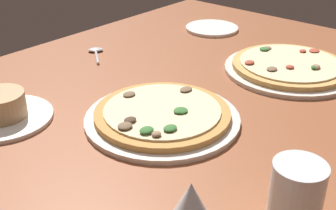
{
  "coord_description": "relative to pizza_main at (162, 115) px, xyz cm",
  "views": [
    {
      "loc": [
        -57.58,
        -48.08,
        45.79
      ],
      "look_at": [
        -1.33,
        0.3,
        7.0
      ],
      "focal_mm": 46.88,
      "sensor_mm": 36.0,
      "label": 1
    }
  ],
  "objects": [
    {
      "name": "dining_table",
      "position": [
        2.72,
        -0.57,
        -3.2
      ],
      "size": [
        150.0,
        110.0,
        4.0
      ],
      "primitive_type": "cube",
      "color": "brown",
      "rests_on": "ground"
    },
    {
      "name": "pizza_main",
      "position": [
        0.0,
        0.0,
        0.0
      ],
      "size": [
        29.84,
        29.84,
        3.39
      ],
      "color": "silver",
      "rests_on": "dining_table"
    },
    {
      "name": "pizza_side",
      "position": [
        37.95,
        -7.29,
        0.0
      ],
      "size": [
        30.92,
        30.92,
        3.39
      ],
      "color": "silver",
      "rests_on": "dining_table"
    },
    {
      "name": "ramekin_on_saucer",
      "position": [
        -19.62,
        23.62,
        0.88
      ],
      "size": [
        18.87,
        18.87,
        5.64
      ],
      "color": "white",
      "rests_on": "dining_table"
    },
    {
      "name": "water_glass",
      "position": [
        -11.04,
        -32.37,
        3.37
      ],
      "size": [
        6.91,
        6.91,
        10.58
      ],
      "color": "silver",
      "rests_on": "dining_table"
    },
    {
      "name": "side_plate",
      "position": [
        52.42,
        25.86,
        -0.75
      ],
      "size": [
        15.99,
        15.99,
        0.9
      ],
      "primitive_type": "cylinder",
      "color": "white",
      "rests_on": "dining_table"
    },
    {
      "name": "spoon",
      "position": [
        15.75,
        37.37,
        -0.75
      ],
      "size": [
        8.56,
        10.23,
        1.0
      ],
      "color": "silver",
      "rests_on": "dining_table"
    }
  ]
}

